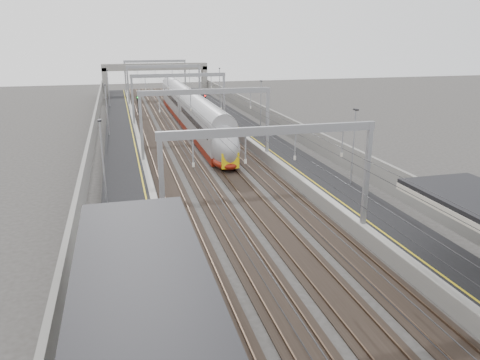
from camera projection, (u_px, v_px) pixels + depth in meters
platform_left at (125, 158)px, 47.86m from camera, size 4.00×120.00×1.00m
platform_right at (273, 149)px, 51.73m from camera, size 4.00×120.00×1.00m
tracks at (202, 157)px, 49.93m from camera, size 11.40×140.00×0.20m
overhead_line at (191, 93)px, 54.24m from camera, size 13.00×140.00×6.60m
overbridge at (155, 71)px, 99.20m from camera, size 22.00×2.20×6.90m
wall_left at (91, 150)px, 46.76m from camera, size 0.30×120.00×3.20m
wall_right at (301, 138)px, 52.18m from camera, size 0.30×120.00×3.20m
train at (192, 115)px, 64.50m from camera, size 2.69×48.99×4.25m
signal_green at (138, 103)px, 73.51m from camera, size 0.32×0.32×3.48m
signal_red_near at (202, 110)px, 66.50m from camera, size 0.32×0.32×3.48m
signal_red_far at (205, 101)px, 75.45m from camera, size 0.32×0.32×3.48m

